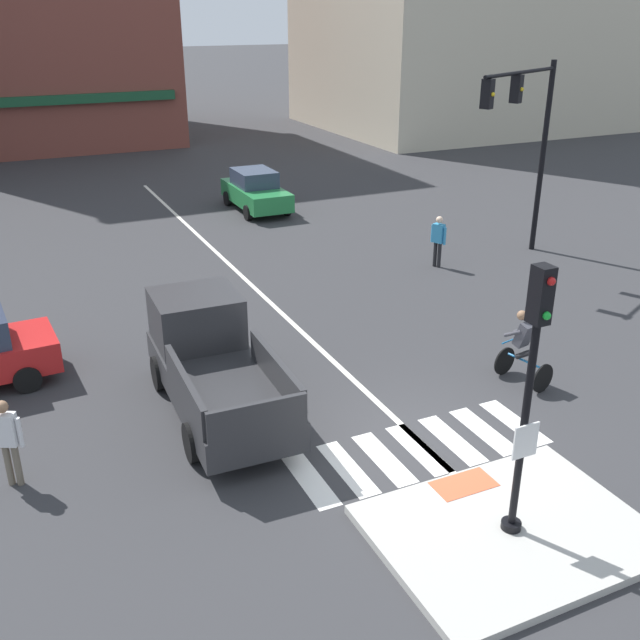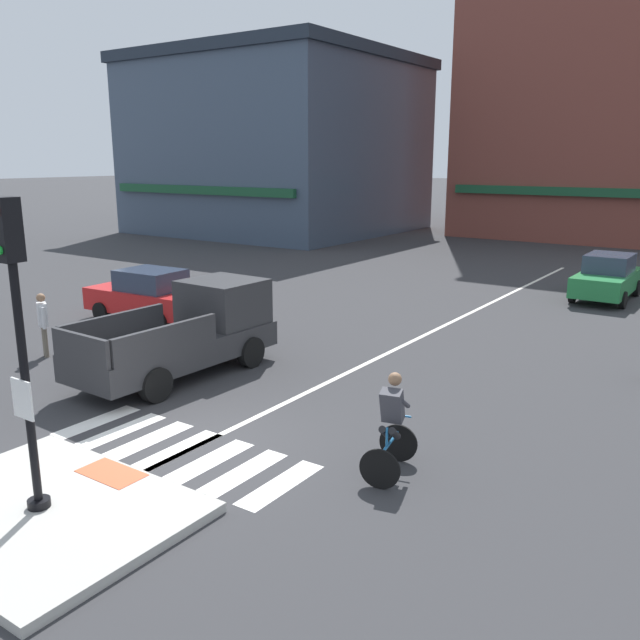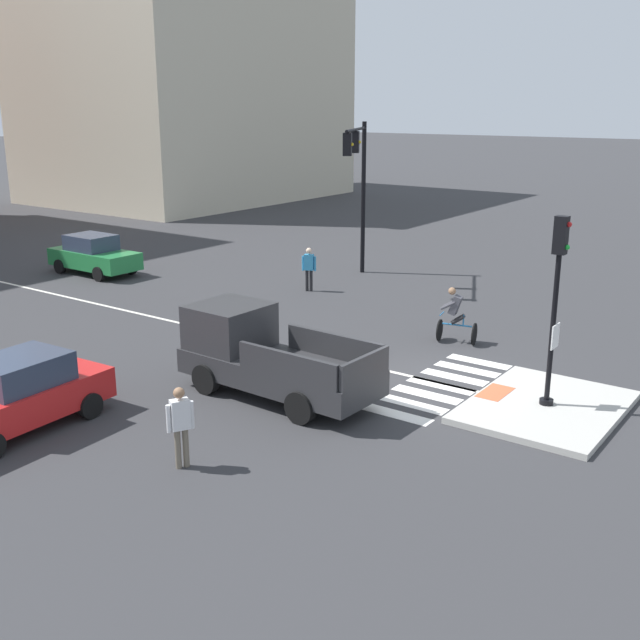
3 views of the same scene
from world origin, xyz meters
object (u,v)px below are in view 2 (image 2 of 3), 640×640
car_red_cross_left (149,295)px  cyclist (391,423)px  pedestrian_at_curb_left (43,320)px  signal_pole (19,329)px  pickup_truck_charcoal_westbound_near (191,332)px  car_green_eastbound_distant (607,277)px

car_red_cross_left → cyclist: (11.29, -4.91, 0.06)m
pedestrian_at_curb_left → signal_pole: bearing=-34.2°
signal_pole → car_red_cross_left: bearing=131.0°
signal_pole → car_red_cross_left: (-7.79, 8.98, -1.98)m
pickup_truck_charcoal_westbound_near → pedestrian_at_curb_left: bearing=-162.5°
car_green_eastbound_distant → pedestrian_at_curb_left: 18.93m
car_red_cross_left → pedestrian_at_curb_left: 4.28m
car_green_eastbound_distant → pedestrian_at_curb_left: size_ratio=2.46×
car_red_cross_left → pedestrian_at_curb_left: bearing=-79.5°
signal_pole → car_red_cross_left: size_ratio=1.05×
cyclist → pickup_truck_charcoal_westbound_near: bearing=163.2°
signal_pole → pickup_truck_charcoal_westbound_near: size_ratio=0.85×
signal_pole → car_red_cross_left: signal_pole is taller
pedestrian_at_curb_left → car_green_eastbound_distant: bearing=56.8°
cyclist → pedestrian_at_curb_left: size_ratio=1.01×
signal_pole → pickup_truck_charcoal_westbound_near: signal_pole is taller
car_green_eastbound_distant → pickup_truck_charcoal_westbound_near: 15.89m
car_red_cross_left → pickup_truck_charcoal_westbound_near: size_ratio=0.81×
pickup_truck_charcoal_westbound_near → car_red_cross_left: bearing=148.5°
signal_pole → pickup_truck_charcoal_westbound_near: 6.98m
signal_pole → pedestrian_at_curb_left: (-7.01, 4.77, -1.81)m
cyclist → car_green_eastbound_distant: bearing=90.5°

